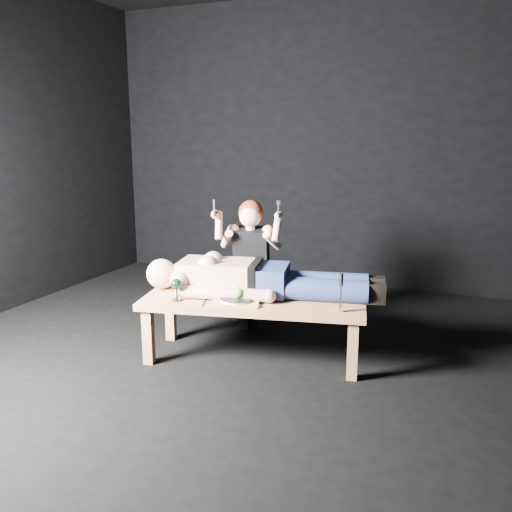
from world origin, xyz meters
name	(u,v)px	position (x,y,z in m)	size (l,w,h in m)	color
ground	(235,369)	(0.00, 0.00, 0.00)	(5.00, 5.00, 0.00)	black
back_wall	(331,144)	(0.00, 2.50, 1.50)	(5.00, 5.00, 0.00)	black
table	(253,328)	(0.04, 0.23, 0.23)	(1.58, 0.59, 0.45)	#B07850
lying_man	(264,275)	(0.07, 0.36, 0.59)	(1.73, 0.53, 0.29)	tan
kneeling_woman	(253,264)	(-0.19, 0.79, 0.56)	(0.60, 0.67, 1.12)	black
serving_tray	(236,302)	(-0.03, 0.08, 0.46)	(0.32, 0.23, 0.02)	tan
plate	(236,299)	(-0.03, 0.08, 0.48)	(0.21, 0.21, 0.02)	white
apple	(239,293)	(-0.01, 0.09, 0.52)	(0.07, 0.07, 0.07)	#4E9421
goblet	(177,290)	(-0.44, -0.02, 0.53)	(0.08, 0.08, 0.16)	black
fork_flat	(203,303)	(-0.24, -0.02, 0.45)	(0.01, 0.17, 0.01)	#B2B2B7
knife_flat	(259,305)	(0.14, 0.09, 0.45)	(0.01, 0.17, 0.01)	#B2B2B7
spoon_flat	(248,303)	(0.05, 0.11, 0.45)	(0.01, 0.17, 0.01)	#B2B2B7
carving_knife	(341,293)	(0.69, 0.17, 0.58)	(0.03, 0.04, 0.26)	#B2B2B7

